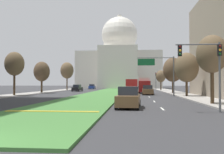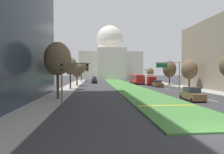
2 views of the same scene
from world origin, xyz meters
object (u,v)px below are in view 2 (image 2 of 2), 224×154
at_px(capitol_building, 110,58).
at_px(sedan_distant, 95,81).
at_px(sedan_lead_stopped, 192,94).
at_px(sedan_very_far, 95,79).
at_px(traffic_light_near_left, 69,74).
at_px(street_tree_right_distant, 150,72).
at_px(street_tree_left_mid, 70,66).
at_px(street_tree_right_mid, 189,70).
at_px(street_tree_left_near, 58,59).
at_px(sedan_midblock, 157,84).
at_px(box_truck_delivery, 149,80).
at_px(overhead_guide_sign, 170,69).
at_px(city_bus, 136,78).
at_px(street_tree_left_far, 77,70).
at_px(street_tree_left_distant, 81,67).
at_px(street_tree_right_far, 169,69).
at_px(traffic_light_far_right, 146,73).
at_px(sedan_far_horizon, 134,79).

relative_size(capitol_building, sedan_distant, 6.98).
xyz_separation_m(sedan_lead_stopped, sedan_very_far, (-13.89, 63.48, -0.07)).
height_order(traffic_light_near_left, street_tree_right_distant, street_tree_right_distant).
bearing_deg(sedan_very_far, capitol_building, 62.73).
xyz_separation_m(street_tree_left_mid, street_tree_right_mid, (27.92, -0.12, -0.74)).
bearing_deg(street_tree_left_near, sedan_distant, 82.06).
bearing_deg(sedan_midblock, street_tree_left_mid, -164.70).
height_order(traffic_light_near_left, box_truck_delivery, traffic_light_near_left).
height_order(overhead_guide_sign, box_truck_delivery, overhead_guide_sign).
bearing_deg(city_bus, sedan_lead_stopped, -90.00).
distance_m(capitol_building, street_tree_left_far, 53.10).
bearing_deg(street_tree_right_mid, street_tree_left_distant, 130.84).
bearing_deg(capitol_building, street_tree_left_near, -100.11).
height_order(street_tree_left_near, sedan_midblock, street_tree_left_near).
bearing_deg(sedan_distant, sedan_lead_stopped, -71.17).
relative_size(street_tree_left_near, street_tree_right_far, 1.16).
height_order(capitol_building, sedan_distant, capitol_building).
height_order(traffic_light_far_right, overhead_guide_sign, overhead_guide_sign).
distance_m(street_tree_left_mid, sedan_very_far, 46.07).
xyz_separation_m(traffic_light_far_right, sedan_lead_stopped, (-6.77, -50.11, -2.45)).
xyz_separation_m(capitol_building, city_bus, (5.36, -43.38, -9.46)).
distance_m(sedan_very_far, city_bus, 30.23).
bearing_deg(box_truck_delivery, overhead_guide_sign, -79.09).
bearing_deg(sedan_midblock, overhead_guide_sign, -68.95).
distance_m(overhead_guide_sign, sedan_lead_stopped, 20.49).
bearing_deg(traffic_light_near_left, sedan_lead_stopped, 13.09).
relative_size(sedan_lead_stopped, sedan_midblock, 0.99).
xyz_separation_m(street_tree_left_far, street_tree_right_far, (27.11, 0.06, 0.27)).
relative_size(sedan_distant, box_truck_delivery, 0.74).
height_order(overhead_guide_sign, street_tree_right_mid, street_tree_right_mid).
distance_m(street_tree_right_far, box_truck_delivery, 6.64).
distance_m(capitol_building, overhead_guide_sign, 61.63).
bearing_deg(traffic_light_near_left, sedan_midblock, 54.90).
bearing_deg(city_bus, capitol_building, 97.04).
distance_m(street_tree_left_far, box_truck_delivery, 21.62).
bearing_deg(sedan_lead_stopped, capitol_building, 93.83).
xyz_separation_m(street_tree_left_near, street_tree_right_mid, (27.80, 15.20, -1.39)).
height_order(street_tree_left_mid, street_tree_left_far, street_tree_left_mid).
bearing_deg(street_tree_left_far, sedan_lead_stopped, -57.13).
relative_size(street_tree_left_far, street_tree_left_distant, 0.81).
bearing_deg(box_truck_delivery, sedan_very_far, 116.53).
bearing_deg(box_truck_delivery, traffic_light_near_left, -119.23).
bearing_deg(sedan_far_horizon, capitol_building, 106.58).
xyz_separation_m(street_tree_left_near, box_truck_delivery, (21.73, 27.86, -4.27)).
bearing_deg(sedan_very_far, overhead_guide_sign, -67.07).
height_order(street_tree_right_mid, street_tree_right_far, street_tree_right_far).
bearing_deg(street_tree_right_mid, street_tree_right_far, 91.76).
bearing_deg(capitol_building, traffic_light_near_left, -97.66).
distance_m(traffic_light_near_left, sedan_lead_stopped, 17.34).
bearing_deg(traffic_light_far_right, traffic_light_near_left, -113.45).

